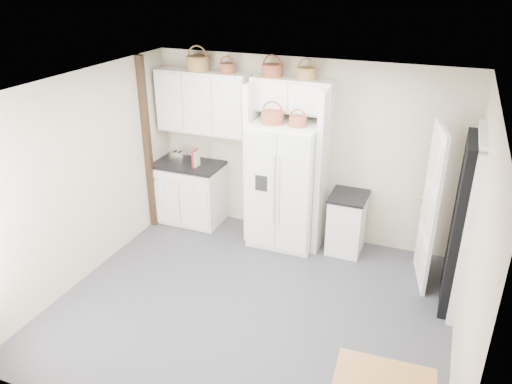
% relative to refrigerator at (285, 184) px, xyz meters
% --- Properties ---
extents(floor, '(4.50, 4.50, 0.00)m').
position_rel_refrigerator_xyz_m(floor, '(0.15, -1.63, -0.90)').
color(floor, '#3A3A44').
rests_on(floor, ground).
extents(ceiling, '(4.50, 4.50, 0.00)m').
position_rel_refrigerator_xyz_m(ceiling, '(0.15, -1.63, 1.70)').
color(ceiling, white).
rests_on(ceiling, wall_back).
extents(wall_back, '(4.50, 0.00, 4.50)m').
position_rel_refrigerator_xyz_m(wall_back, '(0.15, 0.37, 0.40)').
color(wall_back, '#B9B49A').
rests_on(wall_back, floor).
extents(wall_left, '(0.00, 4.00, 4.00)m').
position_rel_refrigerator_xyz_m(wall_left, '(-2.10, -1.63, 0.40)').
color(wall_left, '#B9B49A').
rests_on(wall_left, floor).
extents(wall_right, '(0.00, 4.00, 4.00)m').
position_rel_refrigerator_xyz_m(wall_right, '(2.40, -1.63, 0.40)').
color(wall_right, '#B9B49A').
rests_on(wall_right, floor).
extents(refrigerator, '(0.93, 0.75, 1.79)m').
position_rel_refrigerator_xyz_m(refrigerator, '(0.00, 0.00, 0.00)').
color(refrigerator, white).
rests_on(refrigerator, floor).
extents(base_cab_left, '(1.00, 0.63, 0.93)m').
position_rel_refrigerator_xyz_m(base_cab_left, '(-1.58, 0.07, -0.43)').
color(base_cab_left, beige).
rests_on(base_cab_left, floor).
extents(base_cab_right, '(0.46, 0.56, 0.82)m').
position_rel_refrigerator_xyz_m(base_cab_right, '(0.89, 0.07, -0.49)').
color(base_cab_right, beige).
rests_on(base_cab_right, floor).
extents(counter_left, '(1.04, 0.67, 0.04)m').
position_rel_refrigerator_xyz_m(counter_left, '(-1.58, 0.07, 0.05)').
color(counter_left, black).
rests_on(counter_left, base_cab_left).
extents(counter_right, '(0.50, 0.59, 0.04)m').
position_rel_refrigerator_xyz_m(counter_right, '(0.89, 0.07, -0.06)').
color(counter_right, black).
rests_on(counter_right, base_cab_right).
extents(toaster, '(0.24, 0.14, 0.17)m').
position_rel_refrigerator_xyz_m(toaster, '(-1.75, 0.05, 0.15)').
color(toaster, silver).
rests_on(toaster, counter_left).
extents(cookbook_red, '(0.04, 0.17, 0.26)m').
position_rel_refrigerator_xyz_m(cookbook_red, '(-1.41, -0.01, 0.20)').
color(cookbook_red, maroon).
rests_on(cookbook_red, counter_left).
extents(cookbook_cream, '(0.04, 0.16, 0.24)m').
position_rel_refrigerator_xyz_m(cookbook_cream, '(-1.40, -0.01, 0.19)').
color(cookbook_cream, beige).
rests_on(cookbook_cream, counter_left).
extents(basket_upper_b, '(0.34, 0.34, 0.20)m').
position_rel_refrigerator_xyz_m(basket_upper_b, '(-1.41, 0.20, 1.55)').
color(basket_upper_b, brown).
rests_on(basket_upper_b, upper_cabinet).
extents(basket_upper_c, '(0.22, 0.22, 0.13)m').
position_rel_refrigerator_xyz_m(basket_upper_c, '(-0.95, 0.20, 1.52)').
color(basket_upper_c, maroon).
rests_on(basket_upper_c, upper_cabinet).
extents(basket_bridge_a, '(0.28, 0.28, 0.16)m').
position_rel_refrigerator_xyz_m(basket_bridge_a, '(-0.30, 0.20, 1.53)').
color(basket_bridge_a, maroon).
rests_on(basket_bridge_a, bridge_cabinet).
extents(basket_bridge_b, '(0.26, 0.26, 0.15)m').
position_rel_refrigerator_xyz_m(basket_bridge_b, '(0.18, 0.20, 1.53)').
color(basket_bridge_b, brown).
rests_on(basket_bridge_b, bridge_cabinet).
extents(basket_fridge_a, '(0.31, 0.31, 0.16)m').
position_rel_refrigerator_xyz_m(basket_fridge_a, '(-0.17, -0.10, 0.98)').
color(basket_fridge_a, maroon).
rests_on(basket_fridge_a, refrigerator).
extents(basket_fridge_b, '(0.23, 0.23, 0.13)m').
position_rel_refrigerator_xyz_m(basket_fridge_b, '(0.18, -0.10, 0.96)').
color(basket_fridge_b, maroon).
rests_on(basket_fridge_b, refrigerator).
extents(upper_cabinet, '(1.40, 0.34, 0.90)m').
position_rel_refrigerator_xyz_m(upper_cabinet, '(-1.35, 0.20, 1.00)').
color(upper_cabinet, beige).
rests_on(upper_cabinet, wall_back).
extents(bridge_cabinet, '(1.12, 0.34, 0.45)m').
position_rel_refrigerator_xyz_m(bridge_cabinet, '(-0.00, 0.20, 1.23)').
color(bridge_cabinet, beige).
rests_on(bridge_cabinet, wall_back).
extents(fridge_panel_left, '(0.08, 0.60, 2.30)m').
position_rel_refrigerator_xyz_m(fridge_panel_left, '(-0.51, 0.07, 0.25)').
color(fridge_panel_left, beige).
rests_on(fridge_panel_left, floor).
extents(fridge_panel_right, '(0.08, 0.60, 2.30)m').
position_rel_refrigerator_xyz_m(fridge_panel_right, '(0.51, 0.07, 0.25)').
color(fridge_panel_right, beige).
rests_on(fridge_panel_right, floor).
extents(trim_post, '(0.09, 0.09, 2.60)m').
position_rel_refrigerator_xyz_m(trim_post, '(-2.05, -0.28, 0.40)').
color(trim_post, black).
rests_on(trim_post, floor).
extents(doorway_void, '(0.18, 0.85, 2.05)m').
position_rel_refrigerator_xyz_m(doorway_void, '(2.31, -0.63, 0.13)').
color(doorway_void, black).
rests_on(doorway_void, floor).
extents(door_slab, '(0.21, 0.79, 2.05)m').
position_rel_refrigerator_xyz_m(door_slab, '(1.95, -0.30, 0.13)').
color(door_slab, white).
rests_on(door_slab, floor).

